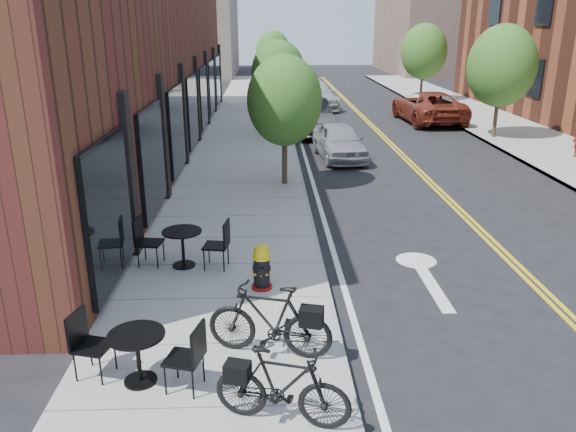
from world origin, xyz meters
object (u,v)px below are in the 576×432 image
object	(u,v)px
parked_car_a	(339,141)
parked_car_c	(313,95)
parked_car_b	(310,117)
bicycle_left	(269,320)
bicycle_right	(282,387)
parked_car_far	(428,107)
bistro_set_b	(138,351)
bistro_set_c	(183,243)
fire_hydrant	(262,267)

from	to	relation	value
parked_car_a	parked_car_c	size ratio (longest dim) A/B	0.72
parked_car_b	bicycle_left	bearing A→B (deg)	-102.25
bicycle_right	parked_car_far	bearing A→B (deg)	-3.91
bistro_set_b	bistro_set_c	bearing A→B (deg)	103.98
parked_car_c	parked_car_far	size ratio (longest dim) A/B	0.96
bicycle_left	bistro_set_c	world-z (taller)	bicycle_left
parked_car_b	parked_car_far	xyz separation A→B (m)	(6.14, 2.78, 0.01)
parked_car_b	parked_car_far	bearing A→B (deg)	18.29
bistro_set_c	fire_hydrant	bearing A→B (deg)	-25.04
bicycle_left	parked_car_c	bearing A→B (deg)	-171.52
fire_hydrant	parked_car_c	bearing A→B (deg)	88.03
bistro_set_c	bicycle_left	bearing A→B (deg)	-53.46
fire_hydrant	parked_car_a	distance (m)	11.14
parked_car_c	bistro_set_b	bearing A→B (deg)	-107.39
bicycle_left	bicycle_right	distance (m)	1.52
bicycle_left	parked_car_b	xyz separation A→B (m)	(1.93, 17.94, 0.08)
bistro_set_b	parked_car_a	world-z (taller)	parked_car_a
bistro_set_b	bicycle_right	bearing A→B (deg)	-10.18
bicycle_left	parked_car_b	size ratio (longest dim) A/B	0.40
parked_car_b	parked_car_c	xyz separation A→B (m)	(0.80, 7.82, 0.01)
parked_car_b	parked_car_a	bearing A→B (deg)	-87.93
bistro_set_c	parked_car_a	world-z (taller)	parked_car_a
bicycle_left	bistro_set_b	world-z (taller)	bicycle_left
bistro_set_b	parked_car_a	bearing A→B (deg)	86.98
bicycle_left	fire_hydrant	bearing A→B (deg)	-162.07
bicycle_left	bistro_set_c	bearing A→B (deg)	-137.69
fire_hydrant	bicycle_left	size ratio (longest dim) A/B	0.47
fire_hydrant	bicycle_left	bearing A→B (deg)	-81.65
bicycle_left	parked_car_c	distance (m)	25.91
fire_hydrant	bistro_set_c	size ratio (longest dim) A/B	0.47
bistro_set_b	parked_car_far	world-z (taller)	parked_car_far
parked_car_a	parked_car_b	xyz separation A→B (m)	(-0.71, 4.97, 0.12)
parked_car_far	fire_hydrant	bearing A→B (deg)	63.12
parked_car_b	parked_car_c	world-z (taller)	parked_car_c
fire_hydrant	parked_car_b	world-z (taller)	parked_car_b
fire_hydrant	parked_car_far	xyz separation A→B (m)	(8.20, 18.54, 0.23)
bistro_set_b	parked_car_far	bearing A→B (deg)	80.23
bicycle_right	parked_car_b	bearing A→B (deg)	10.46
bicycle_left	bicycle_right	size ratio (longest dim) A/B	1.10
fire_hydrant	bistro_set_c	distance (m)	1.90
parked_car_b	bistro_set_b	bearing A→B (deg)	-107.40
parked_car_a	bistro_set_b	bearing A→B (deg)	-113.47
parked_car_c	bistro_set_c	bearing A→B (deg)	-108.84
bicycle_right	parked_car_c	xyz separation A→B (m)	(2.59, 27.27, 0.14)
parked_car_a	parked_car_far	world-z (taller)	parked_car_far
bistro_set_b	parked_car_a	size ratio (longest dim) A/B	0.48
parked_car_c	parked_car_a	bearing A→B (deg)	-98.08
parked_car_a	bicycle_left	bearing A→B (deg)	-106.97
fire_hydrant	parked_car_a	size ratio (longest dim) A/B	0.23
bistro_set_c	parked_car_far	distance (m)	20.03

